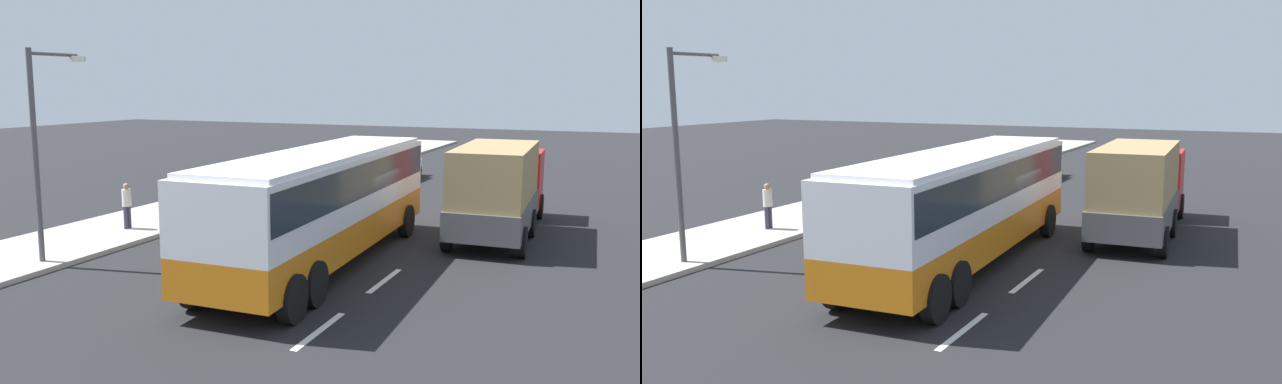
{
  "view_description": "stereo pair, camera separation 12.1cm",
  "coord_description": "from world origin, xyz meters",
  "views": [
    {
      "loc": [
        -18.96,
        -7.78,
        5.14
      ],
      "look_at": [
        -1.53,
        0.47,
        2.03
      ],
      "focal_mm": 37.56,
      "sensor_mm": 36.0,
      "label": 1
    },
    {
      "loc": [
        -19.01,
        -7.67,
        5.14
      ],
      "look_at": [
        -1.53,
        0.47,
        2.03
      ],
      "focal_mm": 37.56,
      "sensor_mm": 36.0,
      "label": 2
    }
  ],
  "objects": [
    {
      "name": "street_lamp",
      "position": [
        -5.33,
        7.33,
        3.68
      ],
      "size": [
        2.07,
        0.24,
        5.98
      ],
      "color": "#47474C",
      "rests_on": "sidewalk_curb"
    },
    {
      "name": "car_white_minivan",
      "position": [
        15.83,
        4.06,
        0.79
      ],
      "size": [
        4.2,
        1.88,
        1.49
      ],
      "rotation": [
        0.0,
        0.0,
        -0.0
      ],
      "color": "white",
      "rests_on": "ground_plane"
    },
    {
      "name": "coach_bus",
      "position": [
        -1.93,
        0.16,
        2.04
      ],
      "size": [
        12.0,
        3.19,
        3.28
      ],
      "rotation": [
        0.0,
        0.0,
        0.04
      ],
      "color": "orange",
      "rests_on": "ground_plane"
    },
    {
      "name": "sidewalk_curb",
      "position": [
        0.0,
        8.62,
        0.07
      ],
      "size": [
        80.0,
        4.0,
        0.15
      ],
      "primitive_type": "cube",
      "color": "#A8A399",
      "rests_on": "ground_plane"
    },
    {
      "name": "pedestrian_near_curb",
      "position": [
        -1.11,
        8.12,
        1.07
      ],
      "size": [
        0.32,
        0.32,
        1.6
      ],
      "rotation": [
        0.0,
        0.0,
        1.47
      ],
      "color": "#38334C",
      "rests_on": "sidewalk_curb"
    },
    {
      "name": "cargo_truck",
      "position": [
        4.21,
        -3.63,
        1.69
      ],
      "size": [
        8.37,
        2.88,
        3.15
      ],
      "rotation": [
        0.0,
        0.0,
        0.05
      ],
      "color": "red",
      "rests_on": "ground_plane"
    },
    {
      "name": "ground_plane",
      "position": [
        0.0,
        0.0,
        0.0
      ],
      "size": [
        120.0,
        120.0,
        0.0
      ],
      "primitive_type": "plane",
      "color": "black"
    },
    {
      "name": "lane_centreline",
      "position": [
        -1.5,
        -2.01,
        0.0
      ],
      "size": [
        37.64,
        0.16,
        0.01
      ],
      "color": "white",
      "rests_on": "ground_plane"
    }
  ]
}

